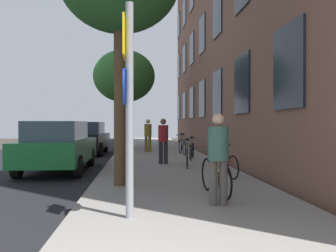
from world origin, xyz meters
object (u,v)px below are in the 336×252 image
(sign_post, at_px, (128,95))
(pedestrian_1, at_px, (163,138))
(pedestrian_0, at_px, (218,153))
(bicycle_2, at_px, (187,156))
(bicycle_5, at_px, (181,144))
(pedestrian_2, at_px, (148,133))
(traffic_light, at_px, (129,110))
(car_1, at_px, (87,138))
(bicycle_3, at_px, (192,150))
(tree_far, at_px, (124,77))
(bicycle_0, at_px, (215,176))
(bicycle_4, at_px, (182,146))
(bicycle_1, at_px, (225,164))
(car_0, at_px, (58,146))

(sign_post, distance_m, pedestrian_1, 7.47)
(pedestrian_0, bearing_deg, sign_post, -155.11)
(sign_post, distance_m, bicycle_2, 6.82)
(bicycle_5, height_order, pedestrian_2, pedestrian_2)
(traffic_light, height_order, car_1, traffic_light)
(sign_post, relative_size, bicycle_3, 2.02)
(sign_post, bearing_deg, bicycle_5, 79.76)
(tree_far, height_order, bicycle_5, tree_far)
(traffic_light, relative_size, tree_far, 0.56)
(bicycle_3, bearing_deg, pedestrian_1, -130.43)
(bicycle_0, height_order, pedestrian_0, pedestrian_0)
(sign_post, bearing_deg, pedestrian_2, 87.03)
(traffic_light, relative_size, car_1, 0.76)
(bicycle_3, bearing_deg, bicycle_4, 92.10)
(traffic_light, xyz_separation_m, bicycle_4, (2.62, -5.92, -1.87))
(pedestrian_1, distance_m, car_1, 6.56)
(bicycle_5, bearing_deg, car_1, -171.82)
(traffic_light, height_order, bicycle_1, traffic_light)
(bicycle_3, bearing_deg, pedestrian_0, -95.24)
(pedestrian_0, bearing_deg, bicycle_3, 84.76)
(bicycle_2, xyz_separation_m, car_1, (-4.19, 6.50, 0.35))
(pedestrian_0, bearing_deg, bicycle_2, 87.74)
(bicycle_2, height_order, car_1, car_1)
(car_0, bearing_deg, bicycle_0, -49.13)
(pedestrian_1, bearing_deg, bicycle_2, -51.80)
(pedestrian_1, distance_m, car_0, 3.61)
(sign_post, bearing_deg, bicycle_3, 75.32)
(traffic_light, distance_m, car_1, 4.92)
(traffic_light, xyz_separation_m, car_1, (-2.00, -4.23, -1.53))
(traffic_light, distance_m, bicycle_1, 13.57)
(bicycle_3, bearing_deg, tree_far, 111.80)
(bicycle_2, distance_m, car_1, 7.74)
(traffic_light, height_order, bicycle_2, traffic_light)
(traffic_light, distance_m, bicycle_2, 11.11)
(car_0, bearing_deg, car_1, 89.93)
(bicycle_4, bearing_deg, car_1, 159.82)
(car_0, bearing_deg, bicycle_4, 46.26)
(bicycle_1, distance_m, pedestrian_1, 3.67)
(pedestrian_1, height_order, car_1, pedestrian_1)
(bicycle_0, bearing_deg, pedestrian_0, -99.12)
(bicycle_1, height_order, bicycle_5, bicycle_5)
(sign_post, xyz_separation_m, pedestrian_1, (1.06, 7.34, -0.95))
(bicycle_1, bearing_deg, tree_far, 104.40)
(traffic_light, relative_size, pedestrian_1, 2.03)
(bicycle_3, xyz_separation_m, bicycle_4, (-0.09, 2.40, 0.03))
(bicycle_0, bearing_deg, bicycle_4, 86.95)
(sign_post, bearing_deg, bicycle_2, 74.39)
(sign_post, height_order, car_0, sign_post)
(traffic_light, height_order, pedestrian_1, traffic_light)
(pedestrian_0, bearing_deg, bicycle_1, 74.44)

